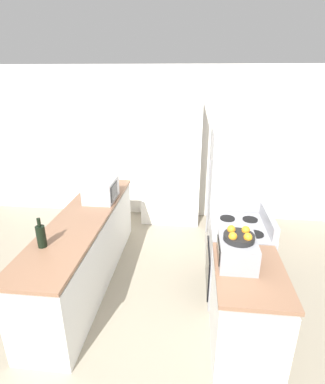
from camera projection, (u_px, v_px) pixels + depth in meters
wall_back at (172, 145)px, 5.18m from camera, size 7.00×0.06×2.60m
counter_left at (86, 250)px, 3.69m from camera, size 0.60×2.63×0.90m
counter_right at (245, 314)px, 2.70m from camera, size 0.60×0.88×0.90m
pantry_cabinet at (171, 164)px, 5.02m from camera, size 0.98×0.48×2.07m
stove at (237, 260)px, 3.44m from camera, size 0.66×0.70×1.06m
refrigerator at (235, 198)px, 4.01m from camera, size 0.72×0.80×1.80m
microwave at (101, 190)px, 3.93m from camera, size 0.38×0.47×0.28m
wine_bottle at (41, 236)px, 2.86m from camera, size 0.09×0.09×0.30m
toaster_oven at (237, 251)px, 2.62m from camera, size 0.32×0.43×0.23m
fruit_bowl at (239, 236)px, 2.55m from camera, size 0.27×0.27×0.10m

